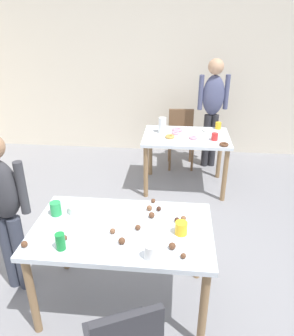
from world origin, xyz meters
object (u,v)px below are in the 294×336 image
at_px(mixing_bowl, 79,208).
at_px(dining_table_far, 186,143).
at_px(chair_far_table, 181,135).
at_px(person_girl_near, 4,204).
at_px(dining_table_near, 122,238).
at_px(person_adult_far, 213,104).
at_px(pitcher_far, 162,125).
at_px(soda_can, 60,241).

bearing_deg(mixing_bowl, dining_table_far, 65.17).
height_order(chair_far_table, person_girl_near, person_girl_near).
xyz_separation_m(dining_table_near, person_adult_far, (0.88, 2.81, 0.33)).
bearing_deg(person_girl_near, chair_far_table, 63.01).
relative_size(mixing_bowl, pitcher_far, 0.86).
distance_m(mixing_bowl, soda_can, 0.46).
height_order(person_adult_far, soda_can, person_adult_far).
bearing_deg(chair_far_table, dining_table_far, -85.19).
bearing_deg(mixing_bowl, person_girl_near, -170.84).
distance_m(dining_table_near, soda_can, 0.49).
bearing_deg(chair_far_table, person_adult_far, -0.89).
distance_m(dining_table_far, soda_can, 2.51).
xyz_separation_m(person_girl_near, mixing_bowl, (0.58, 0.09, -0.06)).
relative_size(dining_table_far, soda_can, 9.15).
distance_m(person_girl_near, soda_can, 0.69).
distance_m(chair_far_table, person_adult_far, 0.66).
relative_size(dining_table_near, person_adult_far, 0.82).
height_order(dining_table_near, dining_table_far, same).
bearing_deg(soda_can, pitcher_far, 77.31).
bearing_deg(pitcher_far, dining_table_near, -94.70).
distance_m(chair_far_table, mixing_bowl, 2.77).
bearing_deg(pitcher_far, soda_can, -102.69).
bearing_deg(pitcher_far, dining_table_far, -15.02).
xyz_separation_m(mixing_bowl, pitcher_far, (0.55, 1.97, 0.07)).
height_order(chair_far_table, person_adult_far, person_adult_far).
relative_size(dining_table_near, person_girl_near, 0.95).
height_order(soda_can, pitcher_far, pitcher_far).
relative_size(person_adult_far, pitcher_far, 7.89).
relative_size(chair_far_table, person_girl_near, 0.61).
distance_m(dining_table_near, person_girl_near, 0.97).
relative_size(soda_can, pitcher_far, 0.59).
bearing_deg(mixing_bowl, chair_far_table, 72.87).
bearing_deg(mixing_bowl, dining_table_near, -25.92).
height_order(chair_far_table, pitcher_far, pitcher_far).
relative_size(dining_table_near, soda_can, 11.03).
bearing_deg(pitcher_far, chair_far_table, 68.62).
height_order(dining_table_far, person_girl_near, person_girl_near).
relative_size(dining_table_near, dining_table_far, 1.20).
height_order(dining_table_far, pitcher_far, pitcher_far).
height_order(person_girl_near, soda_can, person_girl_near).
bearing_deg(dining_table_far, chair_far_table, 94.81).
xyz_separation_m(person_girl_near, pitcher_far, (1.13, 2.07, 0.01)).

